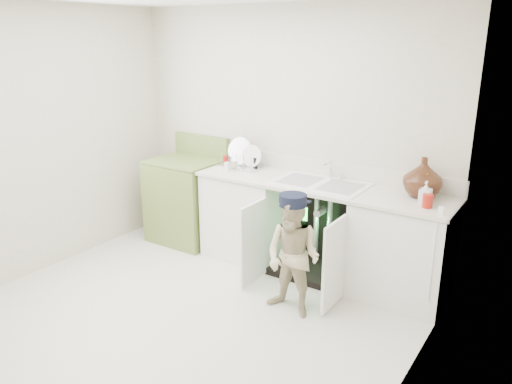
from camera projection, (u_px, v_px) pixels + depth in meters
ground at (192, 311)px, 4.17m from camera, size 3.50×3.50×0.00m
room_shell at (186, 166)px, 3.79m from camera, size 6.00×5.50×1.26m
counter_run at (321, 227)px, 4.69m from camera, size 2.44×1.02×1.24m
avocado_stove at (187, 199)px, 5.52m from camera, size 0.73×0.65×1.14m
repair_worker at (293, 256)px, 4.00m from camera, size 0.51×0.63×1.02m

